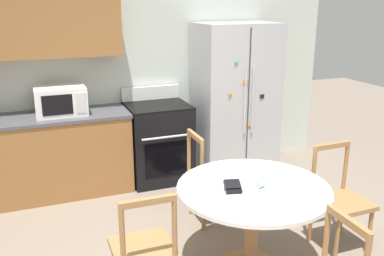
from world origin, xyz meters
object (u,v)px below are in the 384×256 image
Objects in this scene: oven_range at (158,141)px; wallet at (233,187)px; refrigerator at (235,99)px; candle_glass at (270,190)px; dining_chair_right at (340,200)px; microwave at (60,101)px; dining_chair_far at (211,178)px; dining_chair_left at (144,250)px.

wallet is (-0.05, -2.05, 0.29)m from oven_range.
refrigerator reaches higher than candle_glass.
wallet is at bearing 141.72° from candle_glass.
dining_chair_right reaches higher than wallet.
candle_glass is (-0.85, -0.23, 0.34)m from dining_chair_right.
refrigerator is 1.08m from oven_range.
microwave reaches higher than wallet.
microwave is 0.58× the size of dining_chair_right.
wallet is (-0.22, -0.89, 0.33)m from dining_chair_far.
dining_chair_right is at bearing 4.57° from dining_chair_left.
dining_chair_right is 1.11m from wallet.
candle_glass is 0.27m from wallet.
dining_chair_left is (-1.77, -0.12, 0.00)m from dining_chair_right.
refrigerator is 12.05× the size of wallet.
refrigerator is at bearing 50.73° from dining_chair_left.
refrigerator is 2.35m from candle_glass.
oven_range is 1.20× the size of dining_chair_left.
oven_range reaches higher than candle_glass.
dining_chair_right is at bearing -44.17° from microwave.
refrigerator is at bearing 62.88° from wallet.
microwave is 0.58× the size of dining_chair_left.
dining_chair_left is (-0.75, -2.11, -0.03)m from oven_range.
refrigerator is 2.28m from wallet.
oven_range is 1.17m from dining_chair_far.
wallet is (-1.06, -0.06, 0.33)m from dining_chair_right.
refrigerator reaches higher than dining_chair_far.
candle_glass is at bearing -61.29° from microwave.
dining_chair_left reaches higher than wallet.
microwave reaches higher than dining_chair_far.
candle_glass is (1.23, -2.25, -0.28)m from microwave.
oven_range is 11.80× the size of candle_glass.
microwave is at bearing -133.13° from dining_chair_far.
refrigerator reaches higher than wallet.
dining_chair_far is (-0.84, 0.83, 0.00)m from dining_chair_right.
microwave is 0.58× the size of dining_chair_far.
dining_chair_right is at bearing 46.29° from dining_chair_far.
dining_chair_left is at bearing -43.17° from dining_chair_far.
dining_chair_far is (0.17, -1.16, -0.03)m from oven_range.
refrigerator is at bearing -89.96° from dining_chair_right.
refrigerator is 2.06m from microwave.
dining_chair_far is 9.85× the size of candle_glass.
candle_glass is 0.60× the size of wallet.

